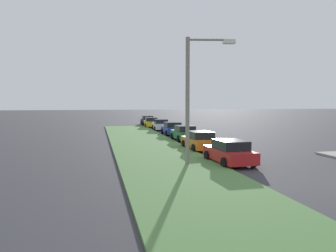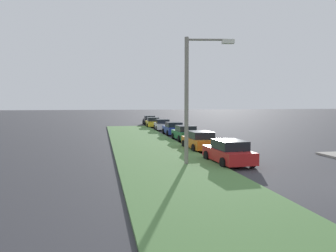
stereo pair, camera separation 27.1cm
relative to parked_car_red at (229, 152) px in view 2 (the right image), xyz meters
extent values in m
cube|color=#517F42|center=(2.61, 3.70, -0.66)|extent=(60.00, 6.00, 0.12)
cube|color=red|center=(0.05, 0.00, -0.15)|extent=(4.39, 2.02, 0.70)
cube|color=black|center=(-0.15, -0.01, 0.48)|extent=(2.28, 1.71, 0.55)
cylinder|color=black|center=(1.35, 0.97, -0.40)|extent=(0.65, 0.25, 0.64)
cylinder|color=black|center=(1.44, -0.83, -0.40)|extent=(0.65, 0.25, 0.64)
cylinder|color=black|center=(-1.34, 0.83, -0.40)|extent=(0.65, 0.25, 0.64)
cylinder|color=black|center=(-1.25, -0.97, -0.40)|extent=(0.65, 0.25, 0.64)
cube|color=orange|center=(6.36, -0.03, -0.15)|extent=(4.36, 1.96, 0.70)
cube|color=black|center=(6.16, -0.04, 0.48)|extent=(2.26, 1.68, 0.55)
cylinder|color=black|center=(7.68, 0.92, -0.40)|extent=(0.65, 0.24, 0.64)
cylinder|color=black|center=(7.75, -0.88, -0.40)|extent=(0.65, 0.24, 0.64)
cylinder|color=black|center=(4.98, 0.82, -0.40)|extent=(0.65, 0.24, 0.64)
cylinder|color=black|center=(5.05, -0.98, -0.40)|extent=(0.65, 0.24, 0.64)
cube|color=#1E6B38|center=(12.92, -0.46, -0.15)|extent=(4.33, 1.86, 0.70)
cube|color=black|center=(12.72, -0.47, 0.48)|extent=(2.22, 1.63, 0.55)
cylinder|color=black|center=(14.26, 0.46, -0.40)|extent=(0.64, 0.23, 0.64)
cylinder|color=black|center=(14.29, -1.34, -0.40)|extent=(0.64, 0.23, 0.64)
cylinder|color=black|center=(11.56, 0.42, -0.40)|extent=(0.64, 0.23, 0.64)
cylinder|color=black|center=(11.59, -1.38, -0.40)|extent=(0.64, 0.23, 0.64)
cube|color=#23389E|center=(18.69, -0.51, -0.15)|extent=(4.31, 1.83, 0.70)
cube|color=black|center=(18.49, -0.51, 0.48)|extent=(2.21, 1.62, 0.55)
cylinder|color=black|center=(20.05, 0.38, -0.40)|extent=(0.64, 0.22, 0.64)
cylinder|color=black|center=(20.03, -1.42, -0.40)|extent=(0.64, 0.22, 0.64)
cylinder|color=black|center=(17.35, 0.40, -0.40)|extent=(0.64, 0.22, 0.64)
cylinder|color=black|center=(17.33, -1.40, -0.40)|extent=(0.64, 0.22, 0.64)
cube|color=silver|center=(25.34, -0.42, -0.15)|extent=(4.39, 2.04, 0.70)
cube|color=black|center=(25.14, -0.41, 0.48)|extent=(2.29, 1.72, 0.55)
cylinder|color=black|center=(26.74, 0.41, -0.40)|extent=(0.65, 0.26, 0.64)
cylinder|color=black|center=(26.64, -1.39, -0.40)|extent=(0.65, 0.26, 0.64)
cylinder|color=black|center=(24.04, 0.56, -0.40)|extent=(0.65, 0.26, 0.64)
cylinder|color=black|center=(23.94, -1.24, -0.40)|extent=(0.65, 0.26, 0.64)
cube|color=gold|center=(30.90, 0.02, -0.15)|extent=(4.36, 1.96, 0.70)
cube|color=black|center=(30.70, 0.03, 0.48)|extent=(2.26, 1.68, 0.55)
cylinder|color=black|center=(32.28, 0.87, -0.40)|extent=(0.65, 0.24, 0.64)
cylinder|color=black|center=(32.21, -0.93, -0.40)|extent=(0.65, 0.24, 0.64)
cylinder|color=black|center=(29.58, 0.97, -0.40)|extent=(0.65, 0.24, 0.64)
cylinder|color=black|center=(29.52, -0.82, -0.40)|extent=(0.65, 0.24, 0.64)
cube|color=black|center=(36.78, -0.30, -0.15)|extent=(4.34, 1.91, 0.70)
cube|color=black|center=(36.58, -0.29, 0.48)|extent=(2.24, 1.66, 0.55)
cylinder|color=black|center=(38.15, 0.57, -0.40)|extent=(0.65, 0.24, 0.64)
cylinder|color=black|center=(38.11, -1.23, -0.40)|extent=(0.65, 0.24, 0.64)
cylinder|color=black|center=(35.45, 0.63, -0.40)|extent=(0.65, 0.24, 0.64)
cylinder|color=black|center=(35.41, -1.16, -0.40)|extent=(0.65, 0.24, 0.64)
cylinder|color=gray|center=(-0.03, 2.65, 3.03)|extent=(0.24, 0.24, 7.50)
cylinder|color=gray|center=(-0.23, 1.47, 6.63)|extent=(0.51, 2.39, 0.12)
cube|color=silver|center=(-0.43, 0.29, 6.53)|extent=(0.47, 0.75, 0.24)
camera|label=1|loc=(-19.64, 7.85, 3.06)|focal=37.02mm
camera|label=2|loc=(-19.69, 7.59, 3.06)|focal=37.02mm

